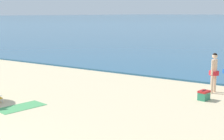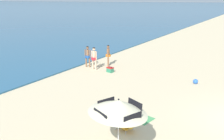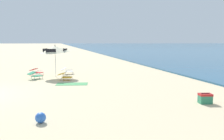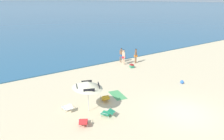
% 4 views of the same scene
% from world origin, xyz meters
% --- Properties ---
extents(beach_umbrella_striped_main, '(2.91, 2.91, 2.30)m').
position_xyz_m(beach_umbrella_striped_main, '(-5.21, 3.92, 1.97)').
color(beach_umbrella_striped_main, silver).
rests_on(beach_umbrella_striped_main, ground).
extents(lounge_chair_beside_umbrella, '(0.73, 0.96, 0.49)m').
position_xyz_m(lounge_chair_beside_umbrella, '(-3.47, 4.50, 0.28)').
color(lounge_chair_beside_umbrella, gold).
rests_on(lounge_chair_beside_umbrella, ground).
extents(person_standing_near_shore, '(0.46, 0.43, 1.76)m').
position_xyz_m(person_standing_near_shore, '(5.06, 10.89, 1.02)').
color(person_standing_near_shore, '#8C6042').
rests_on(person_standing_near_shore, ground).
extents(person_standing_beside, '(0.44, 0.54, 1.81)m').
position_xyz_m(person_standing_beside, '(3.44, 11.18, 1.05)').
color(person_standing_beside, beige).
rests_on(person_standing_beside, ground).
extents(person_wading_in, '(0.43, 0.51, 1.75)m').
position_xyz_m(person_wading_in, '(3.80, 12.09, 1.02)').
color(person_wading_in, '#8C6042').
rests_on(person_wading_in, ground).
extents(cooler_box, '(0.44, 0.55, 0.43)m').
position_xyz_m(cooler_box, '(3.48, 9.72, 0.20)').
color(cooler_box, '#2D7F5B').
rests_on(cooler_box, ground).
extents(beach_ball, '(0.33, 0.33, 0.33)m').
position_xyz_m(beach_ball, '(4.22, 3.46, 0.16)').
color(beach_ball, blue).
rests_on(beach_ball, ground).
extents(beach_towel, '(1.22, 1.94, 0.01)m').
position_xyz_m(beach_towel, '(-2.07, 4.84, 0.01)').
color(beach_towel, '#4C9E5B').
rests_on(beach_towel, ground).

